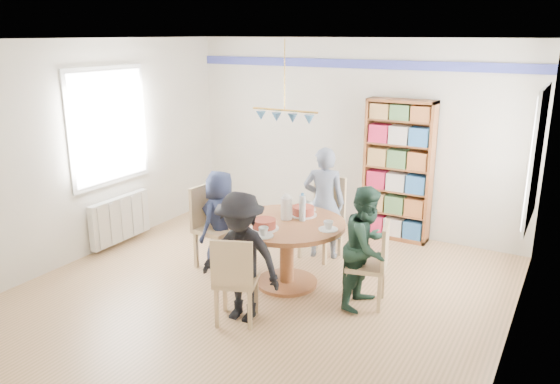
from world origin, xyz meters
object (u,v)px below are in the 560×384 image
Objects in this scene: person_left at (221,220)px; person_far at (324,203)px; person_right at (367,247)px; person_near at (241,257)px; chair_far at (324,213)px; bookshelf at (398,172)px; radiator at (120,219)px; chair_left at (211,222)px; dining_table at (287,238)px; chair_near at (235,277)px; chair_right at (374,261)px.

person_far reaches higher than person_left.
person_near is (-0.96, -0.88, 0.01)m from person_right.
bookshelf reaches higher than chair_far.
radiator is at bearing 158.00° from person_near.
bookshelf is at bearing 50.15° from chair_left.
chair_near is at bearing -90.74° from dining_table.
chair_left is 1.10× the size of chair_near.
person_right is at bearing 115.72° from person_far.
chair_left is (1.49, 0.04, 0.20)m from radiator.
chair_near is (2.55, -1.02, 0.15)m from radiator.
radiator is at bearing -179.90° from dining_table.
bookshelf is at bearing 59.99° from chair_far.
chair_right reaches higher than radiator.
person_right reaches higher than radiator.
person_far is (0.01, 0.94, 0.16)m from dining_table.
chair_near is (-0.01, -2.02, -0.07)m from chair_far.
bookshelf reaches higher than person_left.
chair_far reaches higher than chair_left.
person_right is (-0.07, -0.05, 0.15)m from chair_right.
person_far is at bearing 49.00° from person_right.
person_far reaches higher than chair_far.
bookshelf is at bearing -136.90° from person_far.
chair_near is 0.69× the size of person_near.
person_far is at bearing 89.44° from dining_table.
dining_table is at bearing 89.26° from chair_near.
person_right reaches higher than chair_near.
chair_right is 0.47× the size of bookshelf.
person_far is at bearing -118.37° from bookshelf.
radiator is 0.76× the size of person_near.
person_left is at bearing 179.59° from chair_right.
chair_right is at bearing 1.56° from dining_table.
chair_near is at bearing 70.81° from person_far.
person_right reaches higher than chair_left.
person_near reaches higher than dining_table.
person_right reaches higher than chair_right.
person_near is 0.68× the size of bookshelf.
chair_left is at bearing 93.25° from person_right.
person_near reaches higher than radiator.
bookshelf is at bearing 78.67° from chair_near.
chair_right is at bearing 39.46° from person_near.
dining_table is at bearing 91.92° from person_left.
person_right is (0.96, 1.00, 0.14)m from chair_near.
chair_near is 1.40m from person_right.
person_near reaches higher than chair_far.
chair_near reaches higher than chair_right.
chair_right is 0.99× the size of chair_near.
chair_near is 0.47× the size of bookshelf.
chair_left is at bearing 135.07° from chair_near.
dining_table is at bearing 0.10° from radiator.
person_left is at bearing -127.54° from bookshelf.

